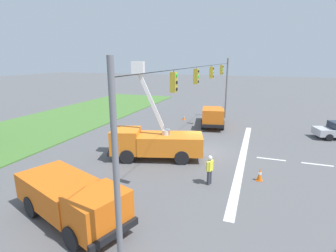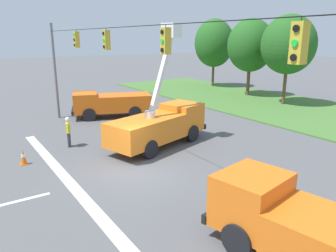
% 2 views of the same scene
% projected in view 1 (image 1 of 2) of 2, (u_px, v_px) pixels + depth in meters
% --- Properties ---
extents(ground_plane, '(200.00, 200.00, 0.00)m').
position_uv_depth(ground_plane, '(203.00, 151.00, 20.77)').
color(ground_plane, '#565659').
extents(grass_verge, '(56.00, 12.00, 0.10)m').
position_uv_depth(grass_verge, '(28.00, 130.00, 26.58)').
color(grass_verge, '#477533').
rests_on(grass_verge, ground).
extents(lane_markings, '(17.60, 15.25, 0.01)m').
position_uv_depth(lane_markings, '(264.00, 158.00, 19.30)').
color(lane_markings, silver).
rests_on(lane_markings, ground).
extents(signal_gantry, '(26.20, 0.33, 7.20)m').
position_uv_depth(signal_gantry, '(205.00, 94.00, 19.64)').
color(signal_gantry, slate).
rests_on(signal_gantry, ground).
extents(utility_truck_bucket_lift, '(4.04, 7.02, 6.94)m').
position_uv_depth(utility_truck_bucket_lift, '(154.00, 141.00, 18.90)').
color(utility_truck_bucket_lift, orange).
rests_on(utility_truck_bucket_lift, ground).
extents(utility_truck_support_near, '(4.28, 6.54, 2.00)m').
position_uv_depth(utility_truck_support_near, '(72.00, 197.00, 11.63)').
color(utility_truck_support_near, orange).
rests_on(utility_truck_support_near, ground).
extents(utility_truck_support_far, '(6.44, 3.31, 2.15)m').
position_uv_depth(utility_truck_support_far, '(213.00, 116.00, 28.42)').
color(utility_truck_support_far, orange).
rests_on(utility_truck_support_far, ground).
extents(road_worker, '(0.62, 0.36, 1.77)m').
position_uv_depth(road_worker, '(210.00, 168.00, 15.06)').
color(road_worker, '#383842').
rests_on(road_worker, ground).
extents(traffic_cone_foreground_right, '(0.36, 0.36, 0.72)m').
position_uv_depth(traffic_cone_foreground_right, '(41.00, 188.00, 14.05)').
color(traffic_cone_foreground_right, orange).
rests_on(traffic_cone_foreground_right, ground).
extents(traffic_cone_mid_left, '(0.36, 0.36, 0.65)m').
position_uv_depth(traffic_cone_mid_left, '(184.00, 117.00, 31.42)').
color(traffic_cone_mid_left, orange).
rests_on(traffic_cone_mid_left, ground).
extents(traffic_cone_mid_right, '(0.36, 0.36, 0.79)m').
position_uv_depth(traffic_cone_mid_right, '(260.00, 174.00, 15.67)').
color(traffic_cone_mid_right, orange).
rests_on(traffic_cone_mid_right, ground).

